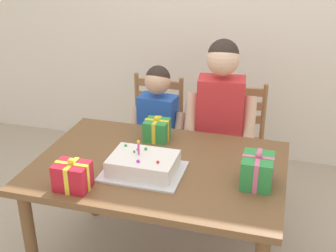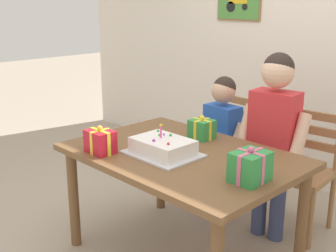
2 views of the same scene
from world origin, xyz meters
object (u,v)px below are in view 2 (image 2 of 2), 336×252
object	(u,v)px
gift_box_corner_small	(100,142)
child_younger	(222,134)
chair_left	(229,148)
child_older	(274,129)
birthday_cake	(163,147)
gift_box_beside_cake	(202,129)
chair_right	(302,170)
dining_table	(182,167)
gift_box_red_large	(250,167)

from	to	relation	value
gift_box_corner_small	child_younger	world-z (taller)	child_younger
chair_left	child_older	distance (m)	0.73
birthday_cake	child_older	xyz separation A→B (m)	(0.30, 0.77, 0.02)
child_younger	gift_box_beside_cake	bearing A→B (deg)	-73.70
gift_box_corner_small	chair_right	xyz separation A→B (m)	(0.69, 1.29, -0.36)
gift_box_beside_cake	gift_box_corner_small	bearing A→B (deg)	-110.14
gift_box_beside_cake	chair_left	world-z (taller)	chair_left
dining_table	gift_box_corner_small	size ratio (longest dim) A/B	7.83
gift_box_beside_cake	chair_right	size ratio (longest dim) A/B	0.18
chair_right	child_older	distance (m)	0.45
dining_table	gift_box_beside_cake	distance (m)	0.36
gift_box_corner_small	chair_left	xyz separation A→B (m)	(0.02, 1.29, -0.36)
chair_right	child_younger	bearing A→B (deg)	-153.50
chair_right	chair_left	bearing A→B (deg)	179.99
dining_table	child_older	size ratio (longest dim) A/B	1.07
birthday_cake	child_older	bearing A→B (deg)	69.01
birthday_cake	dining_table	bearing A→B (deg)	64.51
dining_table	birthday_cake	world-z (taller)	birthday_cake
gift_box_corner_small	chair_right	distance (m)	1.51
chair_right	child_older	xyz separation A→B (m)	(-0.09, -0.27, 0.35)
gift_box_red_large	chair_right	distance (m)	1.08
birthday_cake	gift_box_beside_cake	distance (m)	0.42
dining_table	child_older	xyz separation A→B (m)	(0.24, 0.66, 0.16)
gift_box_corner_small	chair_left	distance (m)	1.34
dining_table	gift_box_red_large	bearing A→B (deg)	-6.64
chair_left	gift_box_beside_cake	bearing A→B (deg)	-69.58
dining_table	chair_right	xyz separation A→B (m)	(0.34, 0.93, -0.19)
chair_left	chair_right	bearing A→B (deg)	-0.01
birthday_cake	gift_box_red_large	xyz separation A→B (m)	(0.61, 0.05, 0.03)
gift_box_corner_small	chair_right	size ratio (longest dim) A/B	0.20
gift_box_beside_cake	child_younger	xyz separation A→B (m)	(-0.10, 0.35, -0.13)
chair_left	chair_right	size ratio (longest dim) A/B	1.00
birthday_cake	chair_left	bearing A→B (deg)	105.22
chair_right	child_younger	distance (m)	0.65
birthday_cake	gift_box_red_large	size ratio (longest dim) A/B	2.19
dining_table	gift_box_red_large	world-z (taller)	gift_box_red_large
chair_right	gift_box_red_large	bearing A→B (deg)	-77.27
gift_box_red_large	child_younger	xyz separation A→B (m)	(-0.77, 0.72, -0.15)
dining_table	child_older	world-z (taller)	child_older
child_older	gift_box_beside_cake	bearing A→B (deg)	-134.81
chair_left	child_older	bearing A→B (deg)	-25.16
chair_left	child_younger	world-z (taller)	child_younger
gift_box_beside_cake	chair_left	bearing A→B (deg)	110.42
dining_table	gift_box_beside_cake	xyz separation A→B (m)	(-0.11, 0.31, 0.16)
birthday_cake	chair_right	world-z (taller)	birthday_cake
dining_table	chair_left	bearing A→B (deg)	109.98
gift_box_red_large	gift_box_corner_small	distance (m)	0.96
birthday_cake	chair_left	world-z (taller)	birthday_cake
dining_table	chair_right	world-z (taller)	chair_right
gift_box_red_large	chair_left	distance (m)	1.39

